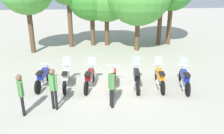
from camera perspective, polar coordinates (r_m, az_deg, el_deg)
name	(u,v)px	position (r m, az deg, el deg)	size (l,w,h in m)	color
ground_plane	(113,88)	(11.16, 0.26, -5.22)	(80.00, 80.00, 0.00)	#ADA899
motorcycle_0	(43,77)	(11.62, -16.95, -2.38)	(0.67, 2.18, 0.99)	black
motorcycle_1	(66,77)	(11.27, -11.48, -2.51)	(0.62, 2.19, 1.37)	black
motorcycle_2	(90,77)	(11.07, -5.66, -2.61)	(0.76, 2.16, 1.37)	black
motorcycle_3	(113,79)	(10.92, 0.30, -2.91)	(0.69, 2.18, 0.99)	black
motorcycle_4	(136,77)	(11.08, 6.15, -2.60)	(0.66, 2.19, 1.37)	black
motorcycle_5	(160,77)	(11.30, 11.87, -2.49)	(0.65, 2.19, 1.37)	black
motorcycle_6	(184,78)	(11.46, 17.70, -2.71)	(0.73, 2.17, 1.37)	black
person_0	(21,92)	(9.18, -21.90, -5.81)	(0.28, 0.40, 1.67)	black
person_1	(53,86)	(9.18, -14.54, -4.63)	(0.38, 0.31, 1.73)	black
person_2	(112,85)	(9.06, -0.10, -4.49)	(0.27, 0.41, 1.69)	black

